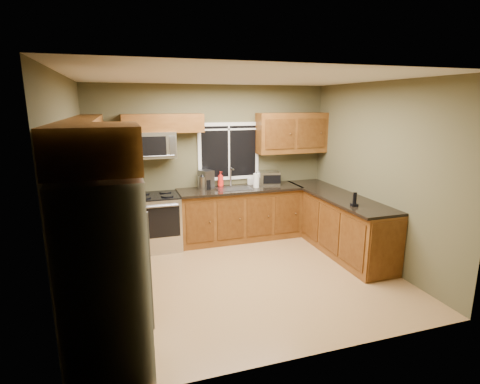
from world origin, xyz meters
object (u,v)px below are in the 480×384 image
soap_bottle_b (250,180)px  cordless_phone (354,202)px  kettle (203,182)px  refrigerator (106,274)px  range (157,222)px  toaster_oven (269,178)px  soap_bottle_a (221,179)px  paper_towel_roll (256,181)px  microwave (152,145)px  coffee_maker (206,180)px

soap_bottle_b → cordless_phone: (0.94, -1.85, -0.03)m
kettle → refrigerator: bearing=-117.8°
range → cordless_phone: 3.17m
range → toaster_oven: toaster_oven is taller
kettle → soap_bottle_a: (0.35, 0.14, 0.01)m
kettle → soap_bottle_b: kettle is taller
soap_bottle_b → soap_bottle_a: bearing=179.8°
paper_towel_roll → cordless_phone: 1.84m
microwave → cordless_phone: bearing=-33.3°
range → microwave: bearing=90.0°
soap_bottle_b → cordless_phone: cordless_phone is taller
microwave → soap_bottle_a: microwave is taller
refrigerator → kettle: refrigerator is taller
range → refrigerator: bearing=-104.0°
toaster_oven → soap_bottle_b: bearing=166.3°
microwave → soap_bottle_b: bearing=3.0°
coffee_maker → soap_bottle_b: (0.84, 0.09, -0.06)m
microwave → kettle: microwave is taller
soap_bottle_a → coffee_maker: bearing=-162.6°
toaster_oven → paper_towel_roll: size_ratio=1.55×
range → coffee_maker: size_ratio=2.89×
toaster_oven → cordless_phone: 1.87m
refrigerator → kettle: bearing=62.2°
coffee_maker → kettle: coffee_maker is taller
microwave → toaster_oven: microwave is taller
cordless_phone → kettle: bearing=137.3°
microwave → paper_towel_roll: (1.75, -0.17, -0.67)m
coffee_maker → soap_bottle_a: coffee_maker is taller
microwave → kettle: bearing=-3.0°
cordless_phone → soap_bottle_b: bearing=117.0°
refrigerator → microwave: microwave is taller
refrigerator → range: size_ratio=1.92×
microwave → soap_bottle_a: size_ratio=2.78×
kettle → paper_towel_roll: size_ratio=1.02×
range → microwave: microwave is taller
soap_bottle_a → paper_towel_roll: bearing=-24.4°
microwave → coffee_maker: size_ratio=2.34×
range → soap_bottle_b: 1.83m
refrigerator → paper_towel_roll: (2.44, 2.74, 0.16)m
microwave → cordless_phone: 3.28m
soap_bottle_b → toaster_oven: bearing=-13.7°
refrigerator → soap_bottle_b: (2.42, 3.00, 0.13)m
microwave → soap_bottle_a: (1.17, 0.09, -0.65)m
coffee_maker → soap_bottle_b: 0.85m
range → soap_bottle_a: (1.17, 0.23, 0.61)m
refrigerator → range: (0.69, 2.77, -0.43)m
range → kettle: kettle is taller
coffee_maker → soap_bottle_a: 0.30m
coffee_maker → soap_bottle_b: size_ratio=1.86×
toaster_oven → soap_bottle_a: size_ratio=1.55×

